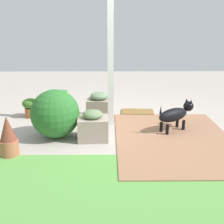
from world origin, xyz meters
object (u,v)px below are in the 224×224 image
stone_planter_mid (93,126)px  round_shrub (55,114)px  porch_pillar (111,61)px  doormat (137,112)px  terracotta_pot_spiky (8,137)px  terracotta_pot_broad (31,107)px  terracotta_pot_tall (64,107)px  dog (176,114)px  stone_planter_nearest (99,105)px

stone_planter_mid → round_shrub: 0.63m
porch_pillar → doormat: 1.41m
terracotta_pot_spiky → terracotta_pot_broad: bearing=-84.9°
terracotta_pot_tall → dog: size_ratio=0.74×
porch_pillar → round_shrub: 1.27m
dog → terracotta_pot_spiky: bearing=19.4°
round_shrub → terracotta_pot_broad: bearing=-55.9°
stone_planter_mid → terracotta_pot_spiky: terracotta_pot_spiky is taller
stone_planter_nearest → dog: dog is taller
porch_pillar → doormat: (-0.55, -0.67, -1.11)m
porch_pillar → doormat: size_ratio=3.48×
stone_planter_mid → doormat: stone_planter_mid is taller
porch_pillar → stone_planter_nearest: 1.01m
porch_pillar → round_shrub: size_ratio=2.94×
stone_planter_mid → terracotta_pot_tall: terracotta_pot_tall is taller
terracotta_pot_spiky → stone_planter_mid: bearing=-154.2°
round_shrub → doormat: (-1.42, -1.22, -0.37)m
stone_planter_mid → stone_planter_nearest: bearing=-93.2°
stone_planter_nearest → terracotta_pot_tall: (0.69, -0.06, -0.05)m
dog → doormat: dog is taller
porch_pillar → dog: 1.40m
stone_planter_nearest → terracotta_pot_spiky: bearing=54.0°
round_shrub → dog: 1.96m
stone_planter_mid → porch_pillar: bearing=-112.5°
dog → doormat: size_ratio=1.07×
porch_pillar → terracotta_pot_broad: (1.54, -0.43, -0.92)m
porch_pillar → round_shrub: (0.87, 0.56, -0.74)m
terracotta_pot_spiky → terracotta_pot_broad: terracotta_pot_spiky is taller
porch_pillar → terracotta_pot_broad: 1.84m
stone_planter_mid → terracotta_pot_tall: bearing=-61.2°
dog → stone_planter_nearest: bearing=-30.0°
terracotta_pot_broad → terracotta_pot_spiky: bearing=95.1°
round_shrub → doormat: round_shrub is taller
doormat → stone_planter_nearest: bearing=18.6°
stone_planter_nearest → porch_pillar: bearing=117.6°
terracotta_pot_spiky → doormat: size_ratio=0.87×
round_shrub → terracotta_pot_tall: bearing=-88.2°
terracotta_pot_tall → dog: 2.14m
porch_pillar → dog: bearing=162.7°
terracotta_pot_spiky → dog: (-2.47, -0.87, 0.03)m
terracotta_pot_tall → doormat: bearing=-172.4°
terracotta_pot_tall → doormat: size_ratio=0.79×
porch_pillar → terracotta_pot_spiky: 2.03m
stone_planter_nearest → dog: 1.49m
stone_planter_mid → dog: bearing=-166.3°
terracotta_pot_tall → stone_planter_nearest: bearing=174.8°
dog → round_shrub: bearing=6.5°
terracotta_pot_broad → round_shrub: bearing=124.1°
stone_planter_nearest → dog: (-1.29, 0.75, 0.07)m
doormat → round_shrub: bearing=40.8°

